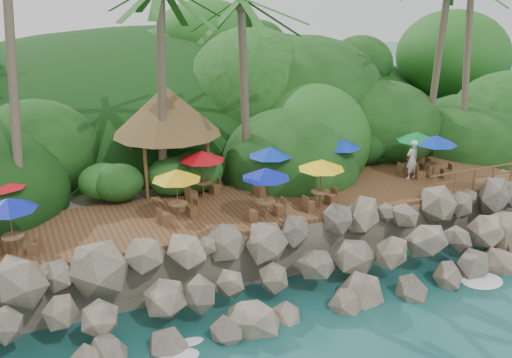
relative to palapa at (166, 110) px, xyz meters
name	(u,v)px	position (x,y,z in m)	size (l,w,h in m)	color
ground	(324,321)	(2.70, -9.84, -5.79)	(140.00, 140.00, 0.00)	#19514F
land_base	(187,165)	(2.70, 6.16, -4.74)	(32.00, 25.20, 2.10)	gray
jungle_hill	(155,148)	(2.70, 13.66, -5.79)	(44.80, 28.00, 15.40)	#143811
seawall	(298,268)	(2.70, -7.84, -4.64)	(29.00, 4.00, 2.30)	gray
terrace	(256,205)	(2.70, -3.84, -3.59)	(26.00, 5.00, 0.20)	brown
jungle_foliage	(193,187)	(2.70, 5.16, -5.79)	(44.00, 16.00, 12.00)	#143811
foam_line	(319,316)	(2.70, -9.54, -5.76)	(25.20, 0.80, 0.06)	white
palapa	(166,110)	(0.00, 0.00, 0.00)	(4.91, 4.91, 4.60)	brown
dining_clusters	(256,164)	(2.74, -3.78, -1.73)	(20.82, 5.15, 2.12)	brown
railing	(502,172)	(14.06, -6.19, -2.88)	(8.30, 0.10, 1.00)	brown
waiter	(412,160)	(10.75, -3.82, -2.55)	(0.69, 0.45, 1.89)	silver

